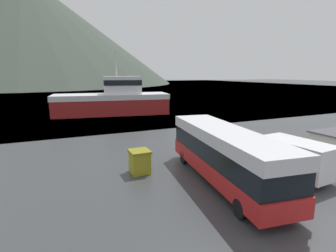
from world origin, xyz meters
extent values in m
plane|color=#383A3D|center=(0.00, 0.00, 0.00)|extent=(400.00, 400.00, 0.00)
plane|color=#475B6B|center=(0.00, 140.33, 0.00)|extent=(240.00, 240.00, 0.00)
cone|color=#424C42|center=(-20.49, 173.72, 30.84)|extent=(166.56, 166.56, 61.68)
cube|color=red|center=(-1.70, 5.22, 0.93)|extent=(4.01, 10.94, 0.96)
cube|color=black|center=(-1.70, 5.22, 1.95)|extent=(3.93, 10.72, 1.09)
cube|color=silver|center=(-1.70, 5.22, 2.84)|extent=(4.01, 10.94, 0.68)
cube|color=black|center=(-0.96, 10.54, 1.76)|extent=(2.24, 0.37, 1.47)
cylinder|color=black|center=(-2.30, 9.08, 0.45)|extent=(0.42, 0.93, 0.90)
cylinder|color=black|center=(-0.06, 8.77, 0.45)|extent=(0.42, 0.93, 0.90)
cylinder|color=black|center=(-3.33, 1.67, 0.45)|extent=(0.42, 0.93, 0.90)
cylinder|color=black|center=(-1.09, 1.36, 0.45)|extent=(0.42, 0.93, 0.90)
cube|color=silver|center=(2.79, 4.07, 1.33)|extent=(2.45, 4.42, 1.95)
cube|color=silver|center=(2.55, 7.11, 0.89)|extent=(2.25, 1.99, 1.07)
cube|color=black|center=(2.62, 6.22, 1.76)|extent=(1.79, 0.21, 0.68)
cylinder|color=black|center=(1.62, 6.79, 0.35)|extent=(0.28, 0.72, 0.70)
cylinder|color=black|center=(3.51, 6.94, 0.35)|extent=(0.28, 0.72, 0.70)
cylinder|color=black|center=(1.93, 3.02, 0.35)|extent=(0.28, 0.72, 0.70)
cylinder|color=black|center=(3.81, 3.18, 0.35)|extent=(0.28, 0.72, 0.70)
cube|color=maroon|center=(-2.14, 33.91, 1.58)|extent=(17.78, 7.89, 3.15)
cube|color=silver|center=(-2.14, 33.91, 2.76)|extent=(17.96, 7.97, 0.79)
cube|color=silver|center=(-0.44, 33.65, 4.49)|extent=(6.00, 4.51, 2.67)
cube|color=black|center=(-0.44, 33.65, 4.89)|extent=(6.13, 4.63, 0.80)
cylinder|color=#B2B2B7|center=(-1.25, 33.78, 7.83)|extent=(0.20, 0.20, 4.01)
cube|color=olive|center=(-5.74, 8.65, 0.67)|extent=(1.14, 1.20, 1.35)
cube|color=olive|center=(-5.74, 8.65, 1.42)|extent=(1.26, 1.32, 0.15)
camera|label=1|loc=(-10.57, -6.73, 6.33)|focal=28.00mm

